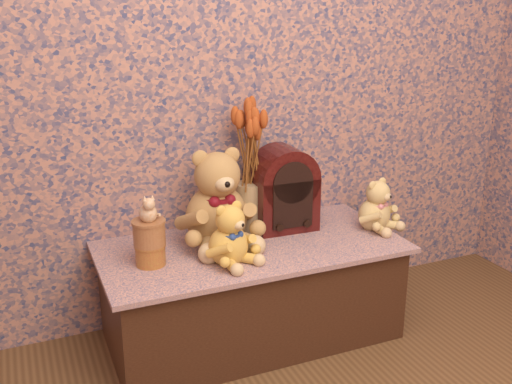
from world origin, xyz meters
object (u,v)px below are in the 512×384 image
(teddy_small, at_px, (375,202))
(ceramic_vase, at_px, (250,207))
(cat_figurine, at_px, (148,207))
(teddy_medium, at_px, (228,231))
(cathedral_radio, at_px, (284,188))
(teddy_large, at_px, (216,193))
(biscuit_tin_lower, at_px, (150,254))

(teddy_small, height_order, ceramic_vase, teddy_small)
(ceramic_vase, distance_m, cat_figurine, 0.53)
(teddy_medium, bearing_deg, cat_figurine, 138.10)
(teddy_medium, bearing_deg, cathedral_radio, 11.77)
(ceramic_vase, bearing_deg, teddy_medium, -125.99)
(teddy_medium, bearing_deg, teddy_large, 59.27)
(teddy_large, height_order, teddy_small, teddy_large)
(teddy_small, height_order, biscuit_tin_lower, teddy_small)
(teddy_medium, distance_m, ceramic_vase, 0.35)
(teddy_medium, distance_m, teddy_small, 0.71)
(biscuit_tin_lower, bearing_deg, teddy_small, -0.46)
(cathedral_radio, height_order, cat_figurine, cathedral_radio)
(teddy_large, relative_size, ceramic_vase, 2.03)
(teddy_medium, bearing_deg, teddy_small, -16.76)
(teddy_medium, relative_size, cat_figurine, 2.33)
(teddy_medium, relative_size, cathedral_radio, 0.70)
(teddy_large, relative_size, cat_figurine, 3.88)
(teddy_medium, xyz_separation_m, ceramic_vase, (0.20, 0.28, -0.02))
(ceramic_vase, relative_size, cat_figurine, 1.91)
(teddy_large, height_order, teddy_medium, teddy_large)
(teddy_small, xyz_separation_m, ceramic_vase, (-0.50, 0.20, -0.02))
(teddy_medium, height_order, teddy_small, teddy_medium)
(cathedral_radio, distance_m, ceramic_vase, 0.17)
(cathedral_radio, distance_m, cat_figurine, 0.64)
(teddy_large, relative_size, teddy_medium, 1.67)
(teddy_small, xyz_separation_m, cat_figurine, (-0.99, 0.01, 0.11))
(ceramic_vase, bearing_deg, cathedral_radio, -13.76)
(biscuit_tin_lower, height_order, cat_figurine, cat_figurine)
(cat_figurine, bearing_deg, ceramic_vase, 22.19)
(cathedral_radio, bearing_deg, ceramic_vase, 168.15)
(teddy_medium, xyz_separation_m, cat_figurine, (-0.28, 0.09, 0.10))
(teddy_medium, height_order, biscuit_tin_lower, teddy_medium)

